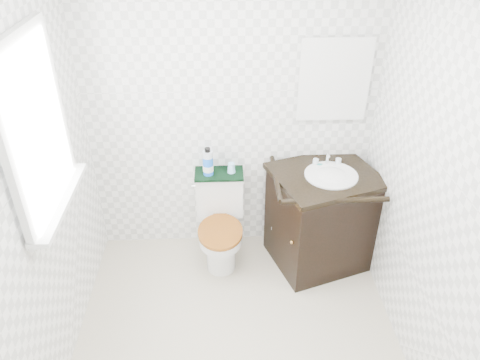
{
  "coord_description": "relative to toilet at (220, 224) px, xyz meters",
  "views": [
    {
      "loc": [
        -0.08,
        -2.04,
        2.64
      ],
      "look_at": [
        0.05,
        0.75,
        0.88
      ],
      "focal_mm": 35.0,
      "sensor_mm": 36.0,
      "label": 1
    }
  ],
  "objects": [
    {
      "name": "floor",
      "position": [
        0.1,
        -0.97,
        -0.32
      ],
      "size": [
        2.4,
        2.4,
        0.0
      ],
      "primitive_type": "plane",
      "color": "beige",
      "rests_on": "ground"
    },
    {
      "name": "soap_bar",
      "position": [
        0.77,
        0.05,
        0.51
      ],
      "size": [
        0.06,
        0.04,
        0.02
      ],
      "primitive_type": "ellipsoid",
      "color": "#197C77",
      "rests_on": "vanity"
    },
    {
      "name": "wall_left",
      "position": [
        -1.0,
        -0.97,
        0.88
      ],
      "size": [
        0.0,
        2.4,
        2.4
      ],
      "primitive_type": "plane",
      "rotation": [
        1.57,
        0.0,
        1.57
      ],
      "color": "white",
      "rests_on": "ground"
    },
    {
      "name": "window",
      "position": [
        -0.97,
        -0.72,
        1.23
      ],
      "size": [
        0.02,
        0.7,
        0.9
      ],
      "primitive_type": "cube",
      "color": "white",
      "rests_on": "wall_left"
    },
    {
      "name": "trash_bin",
      "position": [
        0.54,
        0.02,
        -0.16
      ],
      "size": [
        0.25,
        0.22,
        0.31
      ],
      "color": "silver",
      "rests_on": "floor"
    },
    {
      "name": "toilet",
      "position": [
        0.0,
        0.0,
        0.0
      ],
      "size": [
        0.39,
        0.61,
        0.72
      ],
      "color": "white",
      "rests_on": "floor"
    },
    {
      "name": "cup",
      "position": [
        0.1,
        0.12,
        0.46
      ],
      "size": [
        0.06,
        0.06,
        0.08
      ],
      "primitive_type": "cone",
      "color": "#95CFF5",
      "rests_on": "towel"
    },
    {
      "name": "mouthwash_bottle",
      "position": [
        -0.08,
        0.1,
        0.52
      ],
      "size": [
        0.08,
        0.08,
        0.23
      ],
      "color": "blue",
      "rests_on": "towel"
    },
    {
      "name": "wall_back",
      "position": [
        0.1,
        0.23,
        0.88
      ],
      "size": [
        2.4,
        0.0,
        2.4
      ],
      "primitive_type": "plane",
      "rotation": [
        1.57,
        0.0,
        0.0
      ],
      "color": "white",
      "rests_on": "ground"
    },
    {
      "name": "wall_right",
      "position": [
        1.2,
        -0.97,
        0.88
      ],
      "size": [
        0.0,
        2.4,
        2.4
      ],
      "primitive_type": "plane",
      "rotation": [
        1.57,
        0.0,
        -1.57
      ],
      "color": "white",
      "rests_on": "ground"
    },
    {
      "name": "towel",
      "position": [
        -0.0,
        0.12,
        0.41
      ],
      "size": [
        0.38,
        0.22,
        0.02
      ],
      "primitive_type": "cube",
      "color": "black",
      "rests_on": "toilet"
    },
    {
      "name": "mirror",
      "position": [
        0.85,
        0.2,
        1.13
      ],
      "size": [
        0.5,
        0.02,
        0.6
      ],
      "primitive_type": "cube",
      "color": "silver",
      "rests_on": "wall_back"
    },
    {
      "name": "vanity",
      "position": [
        0.8,
        -0.07,
        0.11
      ],
      "size": [
        0.92,
        0.85,
        0.92
      ],
      "color": "black",
      "rests_on": "floor"
    }
  ]
}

